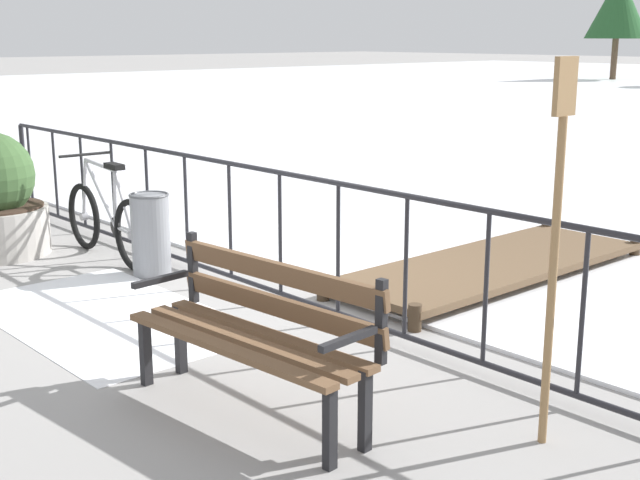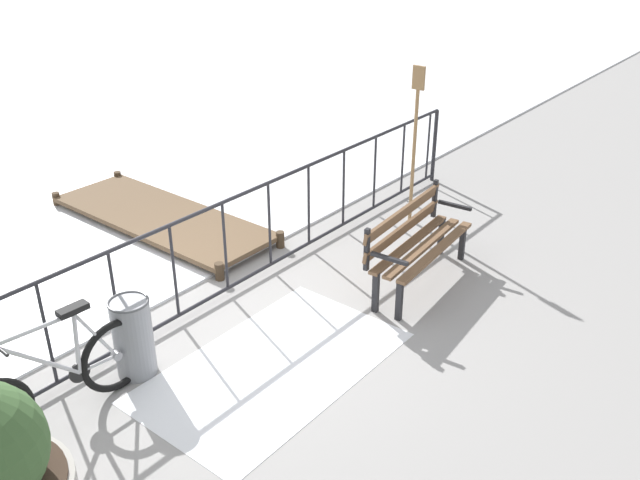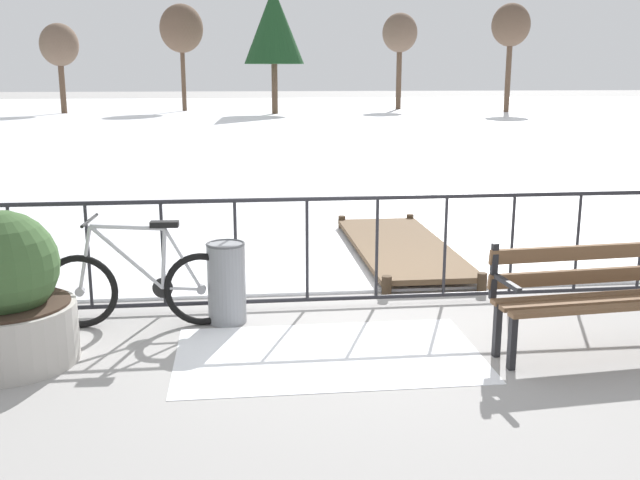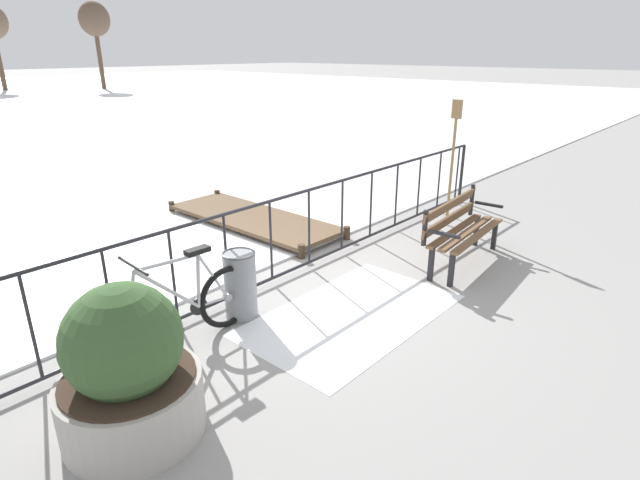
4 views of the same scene
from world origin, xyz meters
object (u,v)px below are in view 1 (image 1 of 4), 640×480
(park_bench, at_px, (258,324))
(trash_bin, at_px, (151,234))
(oar_upright, at_px, (556,231))
(bicycle_near_railing, at_px, (107,221))

(park_bench, bearing_deg, trash_bin, 160.33)
(park_bench, relative_size, oar_upright, 0.83)
(trash_bin, bearing_deg, bicycle_near_railing, -177.68)
(trash_bin, bearing_deg, park_bench, -19.67)
(bicycle_near_railing, relative_size, park_bench, 1.05)
(park_bench, xyz_separation_m, trash_bin, (-2.88, 1.03, -0.14))
(bicycle_near_railing, bearing_deg, trash_bin, 2.32)
(bicycle_near_railing, height_order, park_bench, bicycle_near_railing)
(trash_bin, height_order, oar_upright, oar_upright)
(park_bench, xyz_separation_m, oar_upright, (1.31, 0.86, 0.63))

